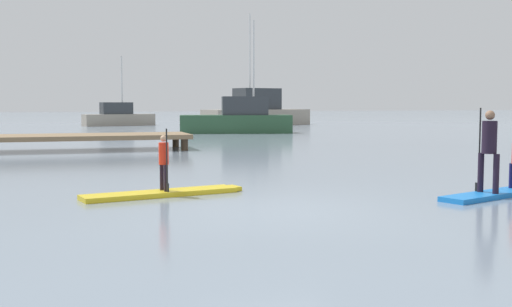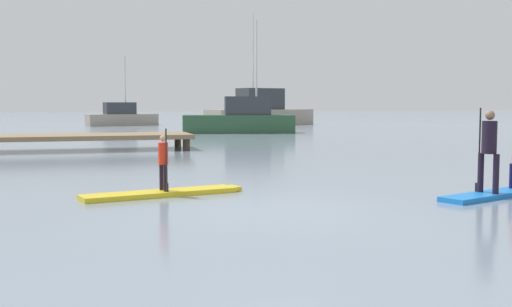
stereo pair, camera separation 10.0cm
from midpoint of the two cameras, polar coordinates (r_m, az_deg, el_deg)
ground_plane at (r=11.47m, az=1.77°, el=-5.02°), size 240.00×240.00×0.00m
paddleboard_near at (r=13.24m, az=-8.12°, el=-3.55°), size 3.45×1.34×0.10m
paddler_child_solo at (r=13.15m, az=-8.11°, el=-0.54°), size 0.24×0.40×1.29m
paddleboard_far at (r=13.87m, az=20.96°, el=-3.43°), size 3.06×1.56×0.10m
paddler_adult at (r=13.53m, az=20.40°, el=0.66°), size 0.38×0.50×1.71m
fishing_boat_green_midground at (r=39.59m, az=-1.30°, el=3.11°), size 7.12×3.09×6.98m
motor_boat_small_navy at (r=53.34m, az=0.41°, el=3.75°), size 9.69×5.50×9.19m
trawler_grey_distant at (r=53.25m, az=-11.93°, el=3.25°), size 5.97×2.85×5.69m
floating_dock at (r=26.13m, az=-18.92°, el=1.36°), size 11.93×2.70×0.64m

